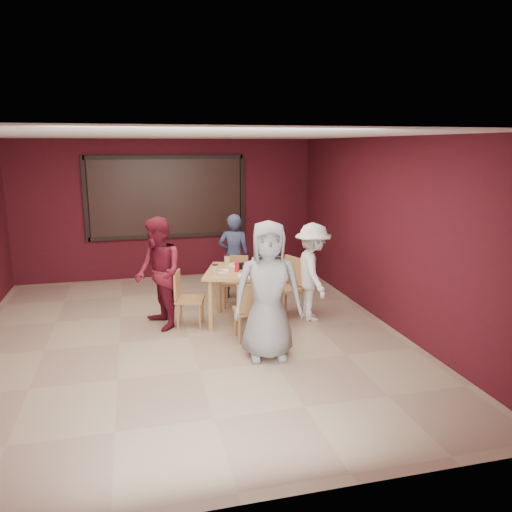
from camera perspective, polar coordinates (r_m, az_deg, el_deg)
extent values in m
plane|color=tan|center=(7.26, -7.69, -9.17)|extent=(7.00, 7.00, 0.00)
cube|color=black|center=(10.24, -10.17, 6.63)|extent=(3.00, 0.02, 1.50)
cube|color=#B28749|center=(7.54, -1.62, -1.80)|extent=(1.32, 1.32, 0.04)
cylinder|color=#B28749|center=(8.10, -4.25, -3.84)|extent=(0.08, 0.08, 0.78)
cylinder|color=#B28749|center=(8.02, 1.69, -3.98)|extent=(0.08, 0.08, 0.78)
cylinder|color=#B28749|center=(7.31, -5.22, -5.68)|extent=(0.08, 0.08, 0.78)
cylinder|color=#B28749|center=(7.23, 1.38, -5.86)|extent=(0.08, 0.08, 0.78)
cylinder|color=silver|center=(7.22, -1.06, -2.22)|extent=(0.26, 0.26, 0.01)
cone|color=#C48145|center=(7.22, -1.06, -2.10)|extent=(0.24, 0.24, 0.02)
cylinder|color=beige|center=(7.14, 0.25, -1.85)|extent=(0.09, 0.09, 0.14)
cylinder|color=black|center=(7.12, 0.25, -1.26)|extent=(0.09, 0.09, 0.01)
cylinder|color=silver|center=(7.85, -2.15, -1.02)|extent=(0.26, 0.26, 0.01)
cone|color=#C48145|center=(7.84, -2.15, -0.91)|extent=(0.24, 0.24, 0.02)
cylinder|color=beige|center=(7.90, -3.33, -0.46)|extent=(0.09, 0.09, 0.14)
cylinder|color=black|center=(7.89, -3.33, 0.08)|extent=(0.09, 0.09, 0.01)
cylinder|color=silver|center=(7.47, -4.10, -1.74)|extent=(0.26, 0.26, 0.01)
cone|color=#C48145|center=(7.47, -4.10, -1.63)|extent=(0.24, 0.24, 0.02)
cylinder|color=beige|center=(7.30, -4.69, -1.57)|extent=(0.09, 0.09, 0.14)
cylinder|color=black|center=(7.28, -4.70, -0.99)|extent=(0.09, 0.09, 0.01)
cylinder|color=silver|center=(7.61, 0.81, -1.45)|extent=(0.26, 0.26, 0.01)
cone|color=#C48145|center=(7.61, 0.81, -1.34)|extent=(0.24, 0.24, 0.02)
cylinder|color=beige|center=(7.76, 1.26, -0.69)|extent=(0.09, 0.09, 0.14)
cylinder|color=black|center=(7.74, 1.26, -0.15)|extent=(0.09, 0.09, 0.01)
cylinder|color=white|center=(7.51, -0.92, -1.29)|extent=(0.06, 0.06, 0.10)
cylinder|color=white|center=(7.45, -1.31, -1.47)|extent=(0.05, 0.05, 0.08)
cylinder|color=red|center=(7.45, -2.20, -1.24)|extent=(0.07, 0.07, 0.15)
cube|color=black|center=(7.59, -1.74, -1.16)|extent=(0.12, 0.09, 0.10)
cube|color=#B68647|center=(7.00, -0.82, -6.26)|extent=(0.42, 0.42, 0.04)
cylinder|color=#B68647|center=(7.25, 0.20, -7.39)|extent=(0.04, 0.04, 0.40)
cylinder|color=#B68647|center=(7.19, -2.39, -7.58)|extent=(0.04, 0.04, 0.40)
cylinder|color=#B68647|center=(6.95, 0.83, -8.29)|extent=(0.04, 0.04, 0.40)
cylinder|color=#B68647|center=(6.89, -1.88, -8.51)|extent=(0.04, 0.04, 0.40)
cube|color=#B68647|center=(6.75, -0.49, -4.87)|extent=(0.41, 0.04, 0.39)
cube|color=#B68647|center=(8.41, -2.37, -3.04)|extent=(0.51, 0.51, 0.04)
cylinder|color=#B68647|center=(8.33, -3.59, -4.76)|extent=(0.03, 0.03, 0.40)
cylinder|color=#B68647|center=(8.30, -1.32, -4.81)|extent=(0.03, 0.03, 0.40)
cylinder|color=#B68647|center=(8.64, -3.34, -4.11)|extent=(0.03, 0.03, 0.40)
cylinder|color=#B68647|center=(8.61, -1.16, -4.15)|extent=(0.03, 0.03, 0.40)
cube|color=#B68647|center=(8.52, -2.27, -1.20)|extent=(0.40, 0.15, 0.39)
cube|color=#B68647|center=(7.56, -7.57, -4.94)|extent=(0.50, 0.50, 0.04)
cylinder|color=#B68647|center=(7.45, -6.45, -6.93)|extent=(0.03, 0.03, 0.40)
cylinder|color=#B68647|center=(7.76, -6.13, -6.13)|extent=(0.03, 0.03, 0.40)
cylinder|color=#B68647|center=(7.50, -8.95, -6.88)|extent=(0.03, 0.03, 0.40)
cylinder|color=#B68647|center=(7.81, -8.54, -6.08)|extent=(0.03, 0.03, 0.40)
cube|color=#B68647|center=(7.52, -9.00, -3.23)|extent=(0.14, 0.40, 0.39)
cube|color=#B68647|center=(7.88, 3.21, -3.72)|extent=(0.59, 0.59, 0.04)
cylinder|color=#B68647|center=(7.98, 1.31, -5.32)|extent=(0.04, 0.04, 0.45)
cylinder|color=#B68647|center=(7.70, 2.94, -6.01)|extent=(0.04, 0.04, 0.45)
cylinder|color=#B68647|center=(8.20, 3.41, -4.86)|extent=(0.04, 0.04, 0.45)
cylinder|color=#B68647|center=(7.92, 5.08, -5.51)|extent=(0.04, 0.04, 0.45)
cube|color=#B68647|center=(7.93, 4.41, -1.66)|extent=(0.20, 0.44, 0.44)
imported|color=gray|center=(6.27, 1.40, -3.99)|extent=(0.94, 0.69, 1.78)
imported|color=#303755|center=(8.80, -2.53, -0.04)|extent=(0.64, 0.52, 1.51)
imported|color=maroon|center=(7.45, -11.10, -1.98)|extent=(0.82, 0.94, 1.67)
imported|color=white|center=(7.74, 6.49, -1.83)|extent=(0.66, 1.03, 1.52)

